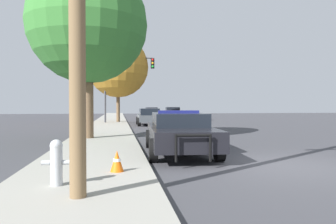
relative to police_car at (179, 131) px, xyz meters
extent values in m
plane|color=#3D3D42|center=(2.35, -2.69, -0.73)|extent=(110.00, 110.00, 0.00)
cube|color=#99968C|center=(-2.75, -2.69, -0.67)|extent=(3.00, 110.00, 0.13)
cube|color=black|center=(0.00, -0.06, -0.11)|extent=(2.23, 5.25, 0.57)
cube|color=black|center=(0.01, 0.20, 0.40)|extent=(1.82, 2.77, 0.43)
cylinder|color=black|center=(0.86, -1.71, -0.39)|extent=(0.28, 0.69, 0.68)
cylinder|color=black|center=(-1.04, -1.60, -0.39)|extent=(0.28, 0.69, 0.68)
cylinder|color=black|center=(1.04, 1.48, -0.39)|extent=(0.28, 0.69, 0.68)
cylinder|color=black|center=(-0.86, 1.59, -0.39)|extent=(0.28, 0.69, 0.68)
cylinder|color=black|center=(0.28, -2.77, -0.20)|extent=(0.07, 0.07, 0.70)
cylinder|color=black|center=(-0.59, -2.72, -0.20)|extent=(0.07, 0.07, 0.70)
cylinder|color=black|center=(-0.16, -2.75, 0.12)|extent=(0.93, 0.12, 0.07)
cube|color=navy|center=(0.01, 0.20, 0.66)|extent=(1.41, 0.28, 0.09)
cube|color=navy|center=(0.97, -0.11, -0.08)|extent=(0.22, 3.70, 0.16)
cylinder|color=#B7BCC1|center=(-3.15, -4.50, -0.25)|extent=(0.22, 0.22, 0.71)
sphere|color=#B7BCC1|center=(-3.15, -4.50, 0.13)|extent=(0.23, 0.23, 0.23)
cylinder|color=#B7BCC1|center=(-3.34, -4.50, -0.18)|extent=(0.15, 0.09, 0.09)
cylinder|color=#B7BCC1|center=(-2.97, -4.50, -0.18)|extent=(0.15, 0.09, 0.09)
cylinder|color=#424247|center=(-3.14, 17.86, 2.27)|extent=(0.16, 0.16, 5.76)
cylinder|color=#424247|center=(-1.09, 17.86, 5.00)|extent=(4.10, 0.11, 0.11)
cube|color=black|center=(0.96, 17.86, 4.55)|extent=(0.30, 0.24, 0.90)
sphere|color=red|center=(0.96, 17.73, 4.85)|extent=(0.20, 0.20, 0.20)
sphere|color=orange|center=(0.96, 17.73, 4.55)|extent=(0.20, 0.20, 0.20)
sphere|color=green|center=(0.96, 17.73, 4.25)|extent=(0.20, 0.20, 0.20)
cube|color=#474C51|center=(0.42, 15.52, -0.15)|extent=(1.78, 4.17, 0.52)
cube|color=black|center=(0.41, 15.32, 0.36)|extent=(1.51, 2.17, 0.51)
cylinder|color=black|center=(-0.41, 16.82, -0.41)|extent=(0.25, 0.65, 0.65)
cylinder|color=black|center=(1.28, 16.80, -0.41)|extent=(0.25, 0.65, 0.65)
cylinder|color=black|center=(-0.45, 14.25, -0.41)|extent=(0.25, 0.65, 0.65)
cylinder|color=black|center=(1.25, 14.23, -0.41)|extent=(0.25, 0.65, 0.65)
cube|color=maroon|center=(4.18, 26.43, -0.06)|extent=(2.10, 4.34, 0.63)
cube|color=black|center=(4.19, 26.64, 0.46)|extent=(1.69, 2.30, 0.40)
cylinder|color=black|center=(4.93, 25.06, -0.37)|extent=(0.30, 0.74, 0.72)
cylinder|color=black|center=(3.21, 25.20, -0.37)|extent=(0.30, 0.74, 0.72)
cylinder|color=black|center=(5.14, 27.66, -0.37)|extent=(0.30, 0.74, 0.72)
cylinder|color=black|center=(3.42, 27.80, -0.37)|extent=(0.30, 0.74, 0.72)
cube|color=maroon|center=(2.27, 32.17, -0.12)|extent=(1.75, 4.43, 0.54)
cube|color=black|center=(2.26, 31.95, 0.37)|extent=(1.48, 2.31, 0.44)
cylinder|color=black|center=(1.46, 33.55, -0.39)|extent=(0.25, 0.69, 0.68)
cylinder|color=black|center=(3.11, 33.53, -0.39)|extent=(0.25, 0.69, 0.68)
cylinder|color=black|center=(1.42, 30.82, -0.39)|extent=(0.25, 0.69, 0.68)
cylinder|color=black|center=(3.08, 30.80, -0.39)|extent=(0.25, 0.69, 0.68)
cylinder|color=brown|center=(-3.37, 4.39, 1.24)|extent=(0.47, 0.47, 3.68)
sphere|color=#387A33|center=(-3.37, 4.39, 4.55)|extent=(5.36, 5.36, 5.36)
cylinder|color=brown|center=(-2.04, 18.89, 1.10)|extent=(0.31, 0.31, 3.41)
sphere|color=#B77F28|center=(-2.04, 18.89, 4.30)|extent=(5.43, 5.43, 5.43)
cone|color=orange|center=(-2.05, -3.39, -0.37)|extent=(0.30, 0.30, 0.47)
cylinder|color=white|center=(-2.05, -3.39, -0.34)|extent=(0.17, 0.17, 0.07)
camera|label=1|loc=(-2.02, -10.77, 0.88)|focal=35.00mm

